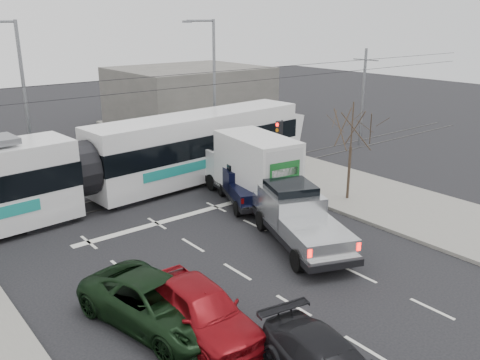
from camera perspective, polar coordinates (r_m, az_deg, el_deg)
ground at (r=20.36m, az=3.48°, el=-8.84°), size 120.00×120.00×0.00m
sidewalk_right at (r=26.75m, az=17.97°, el=-2.84°), size 6.00×60.00×0.15m
rails at (r=27.96m, az=-10.38°, el=-1.49°), size 60.00×1.60×0.03m
building_right at (r=45.09m, az=-5.72°, el=9.31°), size 12.00×10.00×5.00m
bare_tree at (r=26.03m, az=12.45°, el=5.60°), size 2.40×2.40×5.00m
traffic_signal at (r=28.09m, az=4.51°, el=4.65°), size 0.44×0.44×3.60m
street_lamp_near at (r=33.94m, az=-3.16°, el=11.03°), size 2.38×0.25×9.00m
street_lamp_far at (r=30.76m, az=-23.37°, el=8.91°), size 2.38×0.25×9.00m
catenary at (r=26.95m, az=-10.84°, el=6.30°), size 60.00×0.20×7.00m
tram at (r=25.73m, az=-17.63°, el=1.02°), size 28.42×4.87×5.77m
silver_pickup at (r=21.47m, az=6.48°, el=-4.05°), size 4.42×6.79×2.34m
box_truck at (r=26.17m, az=1.21°, el=1.41°), size 3.34×7.25×3.49m
navy_pickup at (r=25.98m, az=0.31°, el=-0.41°), size 3.39×5.05×2.00m
green_car at (r=16.27m, az=-9.32°, el=-13.41°), size 3.57×5.82×1.50m
red_car at (r=15.67m, az=-4.37°, el=-14.27°), size 2.11×4.85×1.63m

